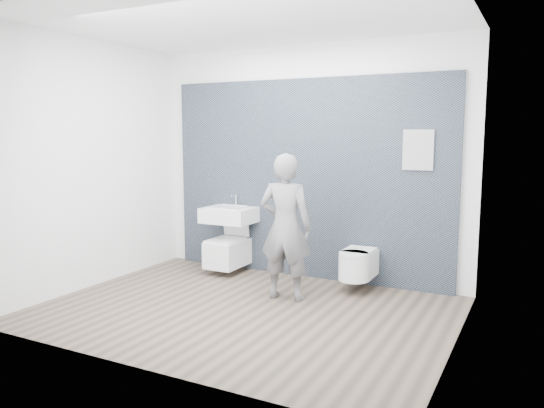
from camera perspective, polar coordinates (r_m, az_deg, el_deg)
The scene contains 8 objects.
ground at distance 5.40m, azimuth -2.99°, elevation -11.34°, with size 4.00×4.00×0.00m, color brown.
room_shell at distance 5.11m, azimuth -3.12°, elevation 7.45°, with size 4.00×4.00×4.00m.
tile_wall at distance 6.65m, azimuth 3.48°, elevation -7.68°, with size 3.60×0.06×2.40m, color black.
washbasin at distance 6.69m, azimuth -4.66°, elevation -1.14°, with size 0.63×0.47×0.47m.
toilet_square at distance 6.75m, azimuth -4.79°, elevation -5.07°, with size 0.39×0.56×0.76m.
toilet_rounded at distance 6.01m, azimuth 9.13°, elevation -6.41°, with size 0.34×0.58×0.31m.
info_placard at distance 6.21m, azimuth 14.93°, elevation -9.05°, with size 0.33×0.03×0.44m, color silver.
visitor at distance 5.57m, azimuth 1.46°, elevation -2.48°, with size 0.57×0.37×1.55m, color slate.
Camera 1 is at (2.59, -4.40, 1.75)m, focal length 35.00 mm.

